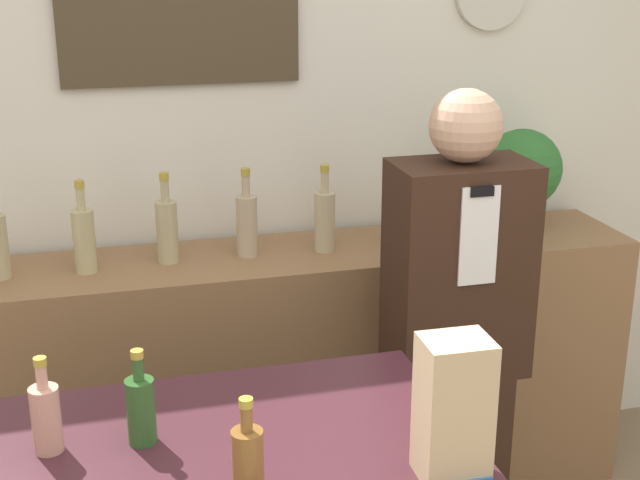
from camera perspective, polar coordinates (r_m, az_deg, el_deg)
name	(u,v)px	position (r m, az deg, el deg)	size (l,w,h in m)	color
back_wall	(247,132)	(3.25, -4.69, 6.92)	(5.20, 0.09, 2.70)	silver
back_shelf	(319,376)	(3.31, -0.09, -8.70)	(2.28, 0.45, 0.98)	#8E6642
shopkeeper	(454,352)	(2.79, 8.57, -7.10)	(0.41, 0.26, 1.62)	#331E14
potted_plant	(522,174)	(3.35, 12.78, 4.13)	(0.29, 0.29, 0.38)	#9E998E
paper_bag	(453,409)	(1.83, 8.54, -10.63)	(0.14, 0.12, 0.30)	tan
tape_dispenser	(468,472)	(1.88, 9.48, -14.46)	(0.09, 0.06, 0.07)	#2D66A8
counter_bottle_1	(46,416)	(2.01, -17.14, -10.74)	(0.06, 0.06, 0.22)	tan
counter_bottle_2	(141,408)	(1.99, -11.39, -10.50)	(0.06, 0.06, 0.22)	#2E5927
counter_bottle_3	(248,462)	(1.78, -4.65, -13.96)	(0.06, 0.06, 0.22)	brown
shelf_bottle_1	(84,238)	(2.98, -14.87, 0.11)	(0.07, 0.07, 0.31)	tan
shelf_bottle_2	(167,229)	(3.01, -9.77, 0.71)	(0.07, 0.07, 0.31)	tan
shelf_bottle_3	(247,223)	(3.04, -4.71, 1.08)	(0.07, 0.07, 0.31)	tan
shelf_bottle_4	(325,219)	(3.08, 0.30, 1.35)	(0.07, 0.07, 0.31)	tan
shelf_bottle_5	(398,213)	(3.16, 5.03, 1.71)	(0.07, 0.07, 0.31)	tan
shelf_bottle_6	(466,206)	(3.28, 9.32, 2.17)	(0.07, 0.07, 0.31)	tan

